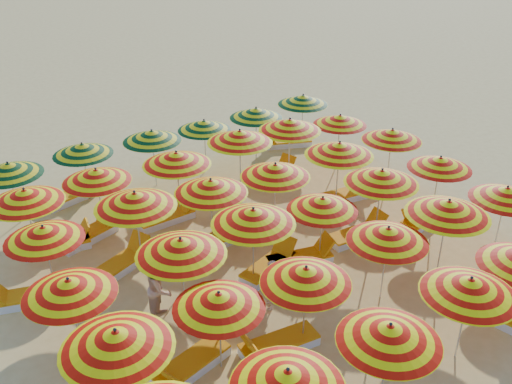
{
  "coord_description": "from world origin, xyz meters",
  "views": [
    {
      "loc": [
        -7.1,
        -10.77,
        8.6
      ],
      "look_at": [
        0.0,
        0.5,
        1.6
      ],
      "focal_mm": 40.0,
      "sensor_mm": 36.0,
      "label": 1
    }
  ],
  "objects_px": {
    "umbrella_20": "(211,186)",
    "umbrella_26": "(177,158)",
    "umbrella_17": "(440,163)",
    "lounger_9": "(30,297)",
    "umbrella_3": "(470,287)",
    "umbrella_12": "(69,287)",
    "umbrella_31": "(82,149)",
    "beachgoer_b": "(160,288)",
    "umbrella_28": "(290,125)",
    "umbrella_16": "(382,177)",
    "lounger_4": "(277,344)",
    "umbrella_9": "(388,235)",
    "lounger_13": "(347,194)",
    "lounger_17": "(167,217)",
    "umbrella_25": "(96,176)",
    "umbrella_30": "(9,169)",
    "lounger_14": "(372,185)",
    "umbrella_22": "(339,149)",
    "umbrella_34": "(256,113)",
    "lounger_8": "(422,218)",
    "umbrella_2": "(390,333)",
    "umbrella_11": "(506,194)",
    "umbrella_29": "(340,120)",
    "lounger_16": "(89,235)",
    "umbrella_23": "(392,135)",
    "umbrella_13": "(181,247)",
    "lounger_19": "(72,196)",
    "lounger_20": "(287,142)",
    "lounger_12": "(256,228)",
    "lounger_5": "(269,266)",
    "lounger_7": "(358,234)",
    "umbrella_10": "(448,208)",
    "umbrella_8": "(306,275)",
    "umbrella_24": "(25,196)",
    "lounger_3": "(190,365)",
    "lounger_11": "(231,233)",
    "umbrella_27": "(240,137)",
    "lounger_15": "(60,245)",
    "umbrella_14": "(253,216)",
    "umbrella_6": "(116,340)",
    "lounger_10": "(122,264)",
    "umbrella_21": "(275,170)",
    "umbrella_18": "(44,233)"
  },
  "relations": [
    {
      "from": "umbrella_23",
      "to": "umbrella_13",
      "type": "bearing_deg",
      "value": -164.34
    },
    {
      "from": "umbrella_11",
      "to": "umbrella_13",
      "type": "distance_m",
      "value": 8.52
    },
    {
      "from": "umbrella_17",
      "to": "lounger_9",
      "type": "bearing_deg",
      "value": 169.07
    },
    {
      "from": "umbrella_20",
      "to": "umbrella_26",
      "type": "height_order",
      "value": "umbrella_26"
    },
    {
      "from": "umbrella_8",
      "to": "lounger_16",
      "type": "xyz_separation_m",
      "value": [
        -2.6,
        6.51,
        -1.62
      ]
    },
    {
      "from": "lounger_3",
      "to": "umbrella_11",
      "type": "bearing_deg",
      "value": 162.07
    },
    {
      "from": "umbrella_6",
      "to": "umbrella_27",
      "type": "bearing_deg",
      "value": 46.0
    },
    {
      "from": "lounger_17",
      "to": "umbrella_31",
      "type": "bearing_deg",
      "value": 115.48
    },
    {
      "from": "umbrella_31",
      "to": "beachgoer_b",
      "type": "distance_m",
      "value": 6.54
    },
    {
      "from": "umbrella_6",
      "to": "umbrella_20",
      "type": "height_order",
      "value": "umbrella_6"
    },
    {
      "from": "lounger_14",
      "to": "umbrella_11",
      "type": "bearing_deg",
      "value": 90.74
    },
    {
      "from": "umbrella_8",
      "to": "lounger_7",
      "type": "height_order",
      "value": "umbrella_8"
    },
    {
      "from": "lounger_14",
      "to": "umbrella_12",
      "type": "bearing_deg",
      "value": 9.26
    },
    {
      "from": "umbrella_22",
      "to": "umbrella_27",
      "type": "height_order",
      "value": "umbrella_22"
    },
    {
      "from": "umbrella_9",
      "to": "lounger_13",
      "type": "bearing_deg",
      "value": 59.06
    },
    {
      "from": "umbrella_16",
      "to": "lounger_4",
      "type": "distance_m",
      "value": 5.65
    },
    {
      "from": "umbrella_9",
      "to": "lounger_12",
      "type": "distance_m",
      "value": 4.49
    },
    {
      "from": "umbrella_10",
      "to": "lounger_5",
      "type": "xyz_separation_m",
      "value": [
        -3.56,
        2.36,
        -1.76
      ]
    },
    {
      "from": "lounger_20",
      "to": "umbrella_22",
      "type": "bearing_deg",
      "value": 93.95
    },
    {
      "from": "umbrella_2",
      "to": "lounger_13",
      "type": "xyz_separation_m",
      "value": [
        4.84,
        6.68,
        -1.61
      ]
    },
    {
      "from": "umbrella_2",
      "to": "umbrella_12",
      "type": "height_order",
      "value": "umbrella_2"
    },
    {
      "from": "umbrella_12",
      "to": "umbrella_28",
      "type": "distance_m",
      "value": 9.65
    },
    {
      "from": "umbrella_21",
      "to": "lounger_5",
      "type": "xyz_separation_m",
      "value": [
        -1.31,
        -1.72,
        -1.68
      ]
    },
    {
      "from": "lounger_8",
      "to": "umbrella_25",
      "type": "bearing_deg",
      "value": -44.47
    },
    {
      "from": "umbrella_25",
      "to": "lounger_17",
      "type": "distance_m",
      "value": 2.43
    },
    {
      "from": "umbrella_20",
      "to": "lounger_3",
      "type": "relative_size",
      "value": 1.17
    },
    {
      "from": "umbrella_6",
      "to": "umbrella_30",
      "type": "height_order",
      "value": "umbrella_6"
    },
    {
      "from": "umbrella_3",
      "to": "umbrella_12",
      "type": "xyz_separation_m",
      "value": [
        -6.61,
        4.22,
        -0.05
      ]
    },
    {
      "from": "umbrella_27",
      "to": "lounger_14",
      "type": "height_order",
      "value": "umbrella_27"
    },
    {
      "from": "umbrella_29",
      "to": "lounger_16",
      "type": "height_order",
      "value": "umbrella_29"
    },
    {
      "from": "umbrella_30",
      "to": "lounger_16",
      "type": "bearing_deg",
      "value": -54.68
    },
    {
      "from": "umbrella_16",
      "to": "lounger_14",
      "type": "height_order",
      "value": "umbrella_16"
    },
    {
      "from": "umbrella_20",
      "to": "umbrella_28",
      "type": "xyz_separation_m",
      "value": [
        4.17,
        2.34,
        0.09
      ]
    },
    {
      "from": "umbrella_21",
      "to": "umbrella_11",
      "type": "bearing_deg",
      "value": -43.54
    },
    {
      "from": "lounger_19",
      "to": "lounger_20",
      "type": "distance_m",
      "value": 8.25
    },
    {
      "from": "umbrella_28",
      "to": "lounger_9",
      "type": "bearing_deg",
      "value": -166.28
    },
    {
      "from": "umbrella_22",
      "to": "umbrella_34",
      "type": "bearing_deg",
      "value": 92.43
    },
    {
      "from": "umbrella_18",
      "to": "lounger_12",
      "type": "relative_size",
      "value": 1.09
    },
    {
      "from": "lounger_9",
      "to": "umbrella_14",
      "type": "bearing_deg",
      "value": 172.43
    },
    {
      "from": "umbrella_2",
      "to": "lounger_7",
      "type": "height_order",
      "value": "umbrella_2"
    },
    {
      "from": "umbrella_10",
      "to": "lounger_15",
      "type": "height_order",
      "value": "umbrella_10"
    },
    {
      "from": "lounger_11",
      "to": "umbrella_27",
      "type": "bearing_deg",
      "value": 39.82
    },
    {
      "from": "lounger_5",
      "to": "lounger_13",
      "type": "relative_size",
      "value": 1.03
    },
    {
      "from": "umbrella_30",
      "to": "lounger_14",
      "type": "xyz_separation_m",
      "value": [
        10.21,
        -3.96,
        -1.58
      ]
    },
    {
      "from": "umbrella_12",
      "to": "umbrella_21",
      "type": "relative_size",
      "value": 0.85
    },
    {
      "from": "umbrella_34",
      "to": "lounger_10",
      "type": "bearing_deg",
      "value": -148.93
    },
    {
      "from": "umbrella_24",
      "to": "umbrella_22",
      "type": "bearing_deg",
      "value": -13.78
    },
    {
      "from": "lounger_13",
      "to": "lounger_12",
      "type": "bearing_deg",
      "value": -171.36
    },
    {
      "from": "umbrella_14",
      "to": "umbrella_18",
      "type": "height_order",
      "value": "umbrella_14"
    },
    {
      "from": "umbrella_24",
      "to": "lounger_14",
      "type": "relative_size",
      "value": 1.28
    }
  ]
}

